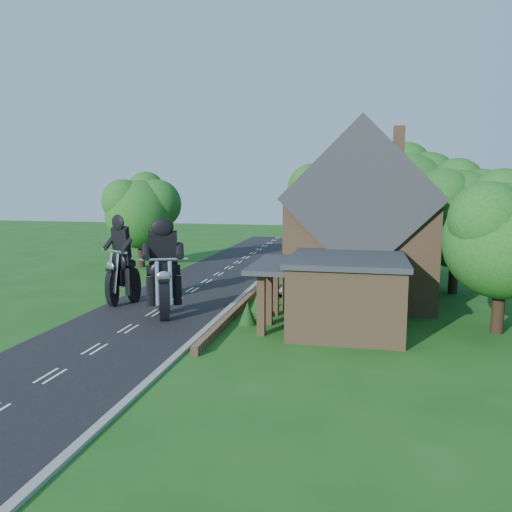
% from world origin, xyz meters
% --- Properties ---
extents(ground, '(120.00, 120.00, 0.00)m').
position_xyz_m(ground, '(0.00, 0.00, 0.00)').
color(ground, '#184C15').
rests_on(ground, ground).
extents(road, '(7.00, 80.00, 0.02)m').
position_xyz_m(road, '(0.00, 0.00, 0.01)').
color(road, black).
rests_on(road, ground).
extents(kerb, '(0.30, 80.00, 0.12)m').
position_xyz_m(kerb, '(3.65, 0.00, 0.06)').
color(kerb, gray).
rests_on(kerb, ground).
extents(garden_wall, '(0.30, 22.00, 0.40)m').
position_xyz_m(garden_wall, '(4.30, 5.00, 0.20)').
color(garden_wall, brown).
rests_on(garden_wall, ground).
extents(house, '(9.54, 8.64, 10.24)m').
position_xyz_m(house, '(10.49, 6.00, 4.34)').
color(house, brown).
rests_on(house, ground).
extents(annex, '(7.05, 5.94, 3.44)m').
position_xyz_m(annex, '(9.87, -0.80, 1.77)').
color(annex, brown).
rests_on(annex, ground).
extents(tree_annex_side, '(5.64, 5.20, 7.48)m').
position_xyz_m(tree_annex_side, '(17.13, 0.10, 4.69)').
color(tree_annex_side, black).
rests_on(tree_annex_side, ground).
extents(tree_house_right, '(6.51, 6.00, 8.40)m').
position_xyz_m(tree_house_right, '(16.65, 8.62, 5.19)').
color(tree_house_right, black).
rests_on(tree_house_right, ground).
extents(tree_behind_house, '(7.81, 7.20, 10.08)m').
position_xyz_m(tree_behind_house, '(14.18, 16.14, 6.23)').
color(tree_behind_house, black).
rests_on(tree_behind_house, ground).
extents(tree_behind_left, '(6.94, 6.40, 9.16)m').
position_xyz_m(tree_behind_left, '(8.16, 17.13, 5.73)').
color(tree_behind_left, black).
rests_on(tree_behind_left, ground).
extents(tree_far_road, '(6.08, 5.60, 7.84)m').
position_xyz_m(tree_far_road, '(-6.86, 14.11, 4.84)').
color(tree_far_road, black).
rests_on(tree_far_road, ground).
extents(shrub_a, '(0.90, 0.90, 1.10)m').
position_xyz_m(shrub_a, '(5.30, -1.00, 0.55)').
color(shrub_a, '#103412').
rests_on(shrub_a, ground).
extents(shrub_b, '(0.90, 0.90, 1.10)m').
position_xyz_m(shrub_b, '(5.30, 1.50, 0.55)').
color(shrub_b, '#103412').
rests_on(shrub_b, ground).
extents(shrub_c, '(0.90, 0.90, 1.10)m').
position_xyz_m(shrub_c, '(5.30, 4.00, 0.55)').
color(shrub_c, '#103412').
rests_on(shrub_c, ground).
extents(shrub_d, '(0.90, 0.90, 1.10)m').
position_xyz_m(shrub_d, '(5.30, 9.00, 0.55)').
color(shrub_d, '#103412').
rests_on(shrub_d, ground).
extents(shrub_e, '(0.90, 0.90, 1.10)m').
position_xyz_m(shrub_e, '(5.30, 11.50, 0.55)').
color(shrub_e, '#103412').
rests_on(shrub_e, ground).
extents(shrub_f, '(0.90, 0.90, 1.10)m').
position_xyz_m(shrub_f, '(5.30, 14.00, 0.55)').
color(shrub_f, '#103412').
rests_on(shrub_f, ground).
extents(motorcycle_lead, '(1.02, 1.66, 1.52)m').
position_xyz_m(motorcycle_lead, '(0.90, -0.76, 0.76)').
color(motorcycle_lead, black).
rests_on(motorcycle_lead, ground).
extents(motorcycle_follow, '(1.15, 1.64, 1.53)m').
position_xyz_m(motorcycle_follow, '(-2.47, 1.40, 0.76)').
color(motorcycle_follow, black).
rests_on(motorcycle_follow, ground).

